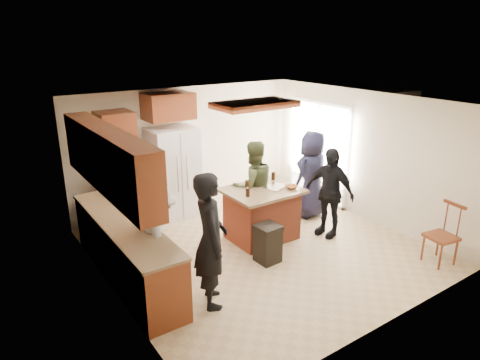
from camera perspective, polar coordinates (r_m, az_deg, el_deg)
room_shell at (r=11.13m, az=15.81°, el=4.55°), size 8.00×5.20×5.00m
person_front_left at (r=5.65m, az=-3.95°, el=-8.03°), size 0.72×0.82×1.87m
person_behind_left at (r=7.75m, az=1.73°, el=-0.95°), size 0.91×0.65×1.71m
person_behind_right at (r=8.52m, az=9.52°, el=0.74°), size 0.91×0.66×1.74m
person_side_right at (r=7.77m, az=11.81°, el=-1.61°), size 0.68×1.04×1.63m
person_counter at (r=6.17m, az=-10.80°, el=-7.62°), size 0.56×1.03×1.53m
left_cabinetry at (r=6.40m, az=-15.74°, el=-5.17°), size 0.64×3.00×2.30m
back_wall_units at (r=8.15m, az=-14.21°, el=3.32°), size 1.80×0.60×2.45m
refrigerator at (r=8.50m, az=-8.84°, el=0.94°), size 0.90×0.76×1.80m
kitchen_island at (r=7.60m, az=2.92°, el=-4.47°), size 1.28×1.03×0.93m
island_items at (r=7.50m, az=4.70°, el=-0.80°), size 1.01×0.68×0.15m
trash_bin at (r=6.91m, az=3.72°, el=-8.43°), size 0.38×0.38×0.63m
spindle_chair at (r=7.53m, az=25.36°, el=-6.82°), size 0.48×0.48×0.99m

